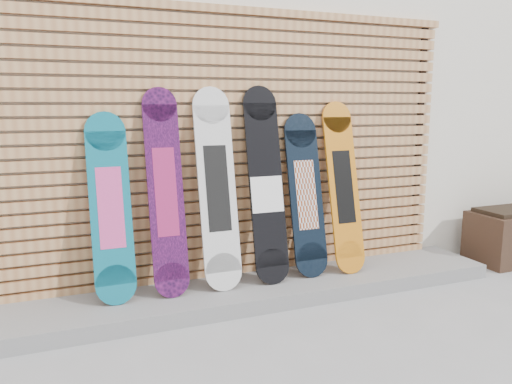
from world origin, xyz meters
TOP-DOWN VIEW (x-y plane):
  - ground at (0.00, 0.00)m, footprint 80.00×80.00m
  - building at (0.50, 3.50)m, footprint 12.00×5.00m
  - concrete_step at (-0.15, 0.68)m, footprint 4.60×0.70m
  - slat_wall at (-0.15, 0.97)m, footprint 4.26×0.08m
  - snowboard_0 at (-1.03, 0.78)m, footprint 0.29×0.33m
  - snowboard_1 at (-0.62, 0.77)m, footprint 0.26×0.34m
  - snowboard_2 at (-0.22, 0.77)m, footprint 0.30×0.36m
  - snowboard_3 at (0.18, 0.76)m, footprint 0.29×0.36m
  - snowboard_4 at (0.55, 0.78)m, footprint 0.29×0.34m
  - snowboard_5 at (0.90, 0.76)m, footprint 0.28×0.38m

SIDE VIEW (x-z plane):
  - ground at x=0.00m, z-range 0.00..0.00m
  - concrete_step at x=-0.15m, z-range 0.00..0.12m
  - snowboard_4 at x=0.55m, z-range 0.12..1.47m
  - snowboard_0 at x=-1.03m, z-range 0.12..1.49m
  - snowboard_5 at x=0.90m, z-range 0.12..1.56m
  - snowboard_3 at x=0.18m, z-range 0.11..1.68m
  - snowboard_1 at x=-0.62m, z-range 0.12..1.67m
  - snowboard_2 at x=-0.22m, z-range 0.12..1.68m
  - slat_wall at x=-0.15m, z-range 0.06..2.35m
  - building at x=0.50m, z-range 0.00..3.60m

